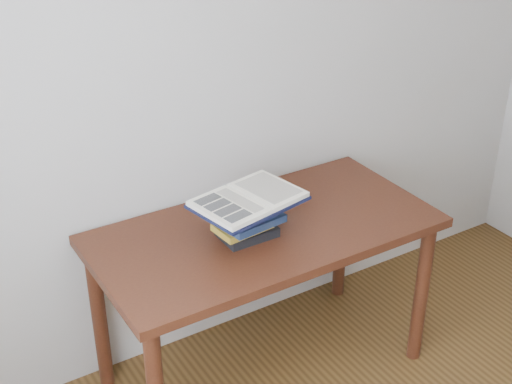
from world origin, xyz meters
TOP-DOWN VIEW (x-y plane):
  - desk at (-0.04, 1.38)m, footprint 1.36×0.68m
  - book_stack at (-0.14, 1.36)m, footprint 0.26×0.21m
  - open_book at (-0.14, 1.34)m, footprint 0.44×0.34m

SIDE VIEW (x-z plane):
  - desk at x=-0.04m, z-range 0.26..0.99m
  - book_stack at x=-0.14m, z-range 0.73..0.88m
  - open_book at x=-0.14m, z-range 0.88..0.91m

